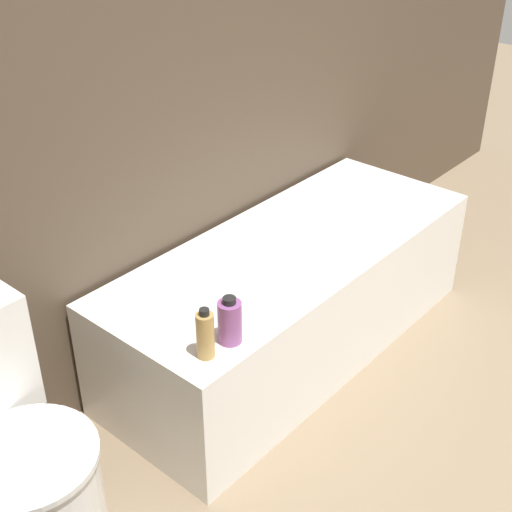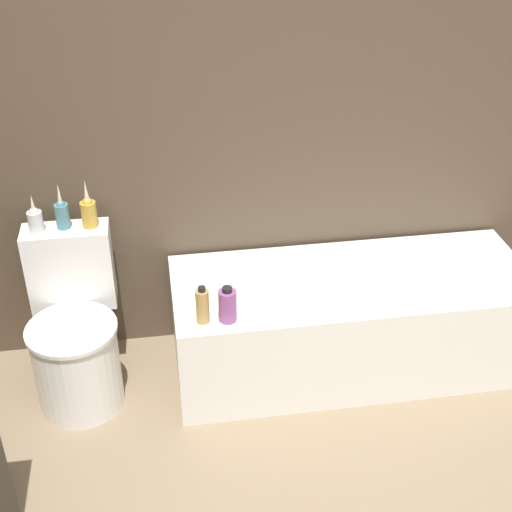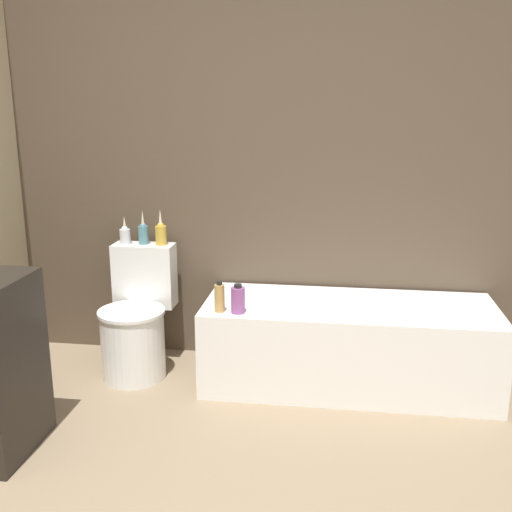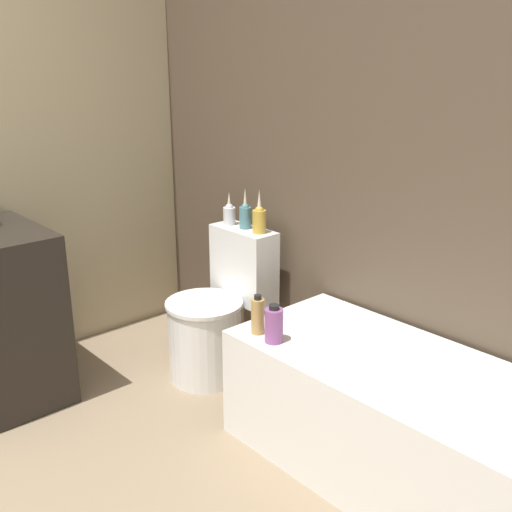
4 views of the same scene
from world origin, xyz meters
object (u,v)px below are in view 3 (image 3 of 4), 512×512
object	(u,v)px
vase_silver	(143,233)
shampoo_bottle_short	(238,300)
vase_bronze	(161,233)
shampoo_bottle_tall	(220,298)
bathtub	(348,344)
toilet	(137,323)
vase_gold	(125,234)

from	to	relation	value
vase_silver	shampoo_bottle_short	world-z (taller)	vase_silver
vase_bronze	shampoo_bottle_tall	bearing A→B (deg)	-42.89
vase_silver	vase_bronze	size ratio (longest dim) A/B	0.96
bathtub	vase_bronze	xyz separation A→B (m)	(-1.17, 0.19, 0.59)
toilet	shampoo_bottle_tall	xyz separation A→B (m)	(0.57, -0.22, 0.26)
vase_gold	shampoo_bottle_short	xyz separation A→B (m)	(0.79, -0.42, -0.26)
toilet	vase_silver	size ratio (longest dim) A/B	3.57
vase_bronze	shampoo_bottle_tall	distance (m)	0.67
vase_bronze	shampoo_bottle_short	xyz separation A→B (m)	(0.56, -0.42, -0.27)
bathtub	shampoo_bottle_tall	world-z (taller)	shampoo_bottle_tall
vase_silver	vase_bronze	xyz separation A→B (m)	(0.12, -0.01, 0.00)
shampoo_bottle_tall	bathtub	bearing A→B (deg)	17.44
vase_gold	vase_silver	xyz separation A→B (m)	(0.12, 0.01, 0.01)
bathtub	shampoo_bottle_tall	distance (m)	0.82
toilet	shampoo_bottle_short	distance (m)	0.75
toilet	vase_bronze	bearing A→B (deg)	60.23
vase_bronze	shampoo_bottle_short	size ratio (longest dim) A/B	1.36
vase_gold	bathtub	bearing A→B (deg)	-7.58
bathtub	shampoo_bottle_short	distance (m)	0.73
vase_silver	bathtub	bearing A→B (deg)	-8.81
toilet	shampoo_bottle_tall	bearing A→B (deg)	-21.08
toilet	vase_bronze	world-z (taller)	vase_bronze
vase_gold	shampoo_bottle_tall	bearing A→B (deg)	-31.16
shampoo_bottle_tall	vase_gold	bearing A→B (deg)	148.84
shampoo_bottle_tall	vase_bronze	bearing A→B (deg)	137.11
shampoo_bottle_tall	shampoo_bottle_short	distance (m)	0.10
vase_silver	vase_bronze	distance (m)	0.12
bathtub	vase_silver	size ratio (longest dim) A/B	7.79
bathtub	vase_bronze	world-z (taller)	vase_bronze
bathtub	shampoo_bottle_short	bearing A→B (deg)	-159.44
toilet	shampoo_bottle_short	world-z (taller)	toilet
vase_silver	vase_bronze	world-z (taller)	vase_bronze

